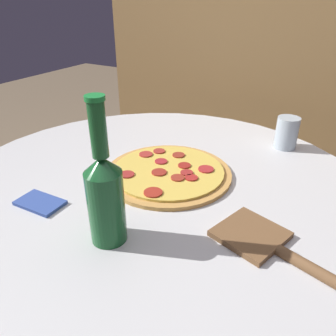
{
  "coord_description": "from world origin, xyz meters",
  "views": [
    {
      "loc": [
        0.38,
        -0.6,
        1.15
      ],
      "look_at": [
        0.01,
        0.05,
        0.75
      ],
      "focal_mm": 35.0,
      "sensor_mm": 36.0,
      "label": 1
    }
  ],
  "objects_px": {
    "beer_bottle": "(105,194)",
    "pizza_paddle": "(263,241)",
    "pizza": "(168,172)",
    "drinking_glass": "(287,133)"
  },
  "relations": [
    {
      "from": "pizza_paddle",
      "to": "pizza",
      "type": "bearing_deg",
      "value": 171.17
    },
    {
      "from": "pizza",
      "to": "pizza_paddle",
      "type": "xyz_separation_m",
      "value": [
        0.29,
        -0.14,
        -0.0
      ]
    },
    {
      "from": "pizza",
      "to": "pizza_paddle",
      "type": "distance_m",
      "value": 0.32
    },
    {
      "from": "beer_bottle",
      "to": "drinking_glass",
      "type": "xyz_separation_m",
      "value": [
        0.2,
        0.61,
        -0.05
      ]
    },
    {
      "from": "beer_bottle",
      "to": "pizza_paddle",
      "type": "distance_m",
      "value": 0.31
    },
    {
      "from": "beer_bottle",
      "to": "pizza_paddle",
      "type": "relative_size",
      "value": 1.16
    },
    {
      "from": "pizza",
      "to": "beer_bottle",
      "type": "height_order",
      "value": "beer_bottle"
    },
    {
      "from": "pizza",
      "to": "beer_bottle",
      "type": "distance_m",
      "value": 0.29
    },
    {
      "from": "pizza",
      "to": "beer_bottle",
      "type": "bearing_deg",
      "value": -84.54
    },
    {
      "from": "pizza_paddle",
      "to": "drinking_glass",
      "type": "bearing_deg",
      "value": 115.03
    }
  ]
}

